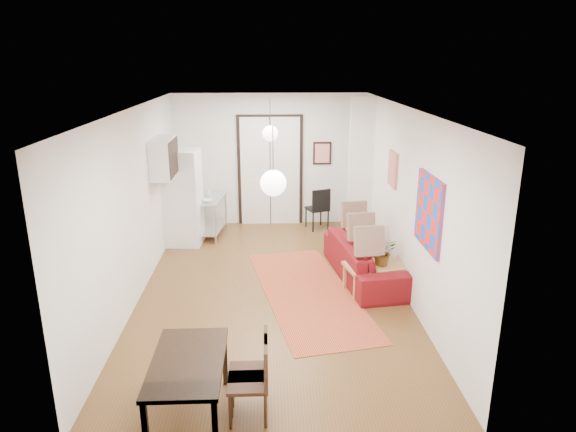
{
  "coord_description": "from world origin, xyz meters",
  "views": [
    {
      "loc": [
        -0.07,
        -7.69,
        3.62
      ],
      "look_at": [
        0.25,
        -0.05,
        1.25
      ],
      "focal_mm": 32.0,
      "sensor_mm": 36.0,
      "label": 1
    }
  ],
  "objects_px": {
    "coffee_table": "(377,268)",
    "black_side_chair": "(317,204)",
    "dining_chair_near": "(248,361)",
    "kitchen_counter": "(210,212)",
    "fridge": "(183,198)",
    "dining_table": "(188,367)",
    "sofa": "(365,259)",
    "dining_chair_far": "(248,371)"
  },
  "relations": [
    {
      "from": "coffee_table",
      "to": "dining_chair_near",
      "type": "relative_size",
      "value": 1.28
    },
    {
      "from": "sofa",
      "to": "fridge",
      "type": "height_order",
      "value": "fridge"
    },
    {
      "from": "coffee_table",
      "to": "dining_chair_far",
      "type": "relative_size",
      "value": 1.28
    },
    {
      "from": "coffee_table",
      "to": "black_side_chair",
      "type": "distance_m",
      "value": 3.35
    },
    {
      "from": "fridge",
      "to": "dining_table",
      "type": "distance_m",
      "value": 5.44
    },
    {
      "from": "dining_chair_near",
      "to": "kitchen_counter",
      "type": "bearing_deg",
      "value": -170.01
    },
    {
      "from": "dining_table",
      "to": "coffee_table",
      "type": "bearing_deg",
      "value": 49.29
    },
    {
      "from": "dining_table",
      "to": "dining_chair_near",
      "type": "relative_size",
      "value": 1.46
    },
    {
      "from": "dining_table",
      "to": "black_side_chair",
      "type": "bearing_deg",
      "value": 73.07
    },
    {
      "from": "kitchen_counter",
      "to": "black_side_chair",
      "type": "xyz_separation_m",
      "value": [
        2.3,
        0.46,
        0.03
      ]
    },
    {
      "from": "kitchen_counter",
      "to": "fridge",
      "type": "distance_m",
      "value": 0.78
    },
    {
      "from": "sofa",
      "to": "dining_table",
      "type": "relative_size",
      "value": 1.78
    },
    {
      "from": "fridge",
      "to": "dining_chair_far",
      "type": "height_order",
      "value": "fridge"
    },
    {
      "from": "fridge",
      "to": "dining_chair_far",
      "type": "distance_m",
      "value": 5.49
    },
    {
      "from": "kitchen_counter",
      "to": "coffee_table",
      "type": "bearing_deg",
      "value": -35.71
    },
    {
      "from": "kitchen_counter",
      "to": "dining_chair_near",
      "type": "xyz_separation_m",
      "value": [
        0.99,
        -5.56,
        -0.01
      ]
    },
    {
      "from": "kitchen_counter",
      "to": "dining_chair_far",
      "type": "height_order",
      "value": "dining_chair_far"
    },
    {
      "from": "kitchen_counter",
      "to": "dining_chair_far",
      "type": "relative_size",
      "value": 1.3
    },
    {
      "from": "dining_chair_far",
      "to": "black_side_chair",
      "type": "bearing_deg",
      "value": 167.95
    },
    {
      "from": "kitchen_counter",
      "to": "dining_chair_near",
      "type": "distance_m",
      "value": 5.64
    },
    {
      "from": "sofa",
      "to": "coffee_table",
      "type": "relative_size",
      "value": 2.03
    },
    {
      "from": "dining_table",
      "to": "sofa",
      "type": "bearing_deg",
      "value": 54.87
    },
    {
      "from": "dining_chair_near",
      "to": "fridge",
      "type": "bearing_deg",
      "value": -164.26
    },
    {
      "from": "kitchen_counter",
      "to": "black_side_chair",
      "type": "bearing_deg",
      "value": 19.21
    },
    {
      "from": "dining_chair_near",
      "to": "black_side_chair",
      "type": "distance_m",
      "value": 6.15
    },
    {
      "from": "coffee_table",
      "to": "dining_table",
      "type": "bearing_deg",
      "value": -130.71
    },
    {
      "from": "coffee_table",
      "to": "kitchen_counter",
      "type": "xyz_separation_m",
      "value": [
        -2.96,
        2.83,
        0.12
      ]
    },
    {
      "from": "coffee_table",
      "to": "black_side_chair",
      "type": "height_order",
      "value": "black_side_chair"
    },
    {
      "from": "black_side_chair",
      "to": "coffee_table",
      "type": "bearing_deg",
      "value": 80.82
    },
    {
      "from": "dining_table",
      "to": "black_side_chair",
      "type": "xyz_separation_m",
      "value": [
        1.91,
        6.27,
        -0.08
      ]
    },
    {
      "from": "dining_table",
      "to": "dining_chair_far",
      "type": "height_order",
      "value": "dining_chair_far"
    },
    {
      "from": "kitchen_counter",
      "to": "dining_chair_far",
      "type": "distance_m",
      "value": 5.82
    },
    {
      "from": "coffee_table",
      "to": "dining_table",
      "type": "height_order",
      "value": "dining_table"
    },
    {
      "from": "fridge",
      "to": "dining_chair_far",
      "type": "xyz_separation_m",
      "value": [
        1.45,
        -5.28,
        -0.45
      ]
    },
    {
      "from": "fridge",
      "to": "dining_chair_near",
      "type": "relative_size",
      "value": 2.19
    },
    {
      "from": "sofa",
      "to": "black_side_chair",
      "type": "relative_size",
      "value": 2.45
    },
    {
      "from": "kitchen_counter",
      "to": "black_side_chair",
      "type": "relative_size",
      "value": 1.23
    },
    {
      "from": "dining_chair_far",
      "to": "black_side_chair",
      "type": "distance_m",
      "value": 6.32
    },
    {
      "from": "kitchen_counter",
      "to": "fridge",
      "type": "xyz_separation_m",
      "value": [
        -0.46,
        -0.45,
        0.44
      ]
    },
    {
      "from": "coffee_table",
      "to": "black_side_chair",
      "type": "relative_size",
      "value": 1.21
    },
    {
      "from": "coffee_table",
      "to": "dining_chair_far",
      "type": "xyz_separation_m",
      "value": [
        -1.97,
        -2.9,
        0.11
      ]
    },
    {
      "from": "coffee_table",
      "to": "dining_chair_far",
      "type": "height_order",
      "value": "dining_chair_far"
    }
  ]
}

